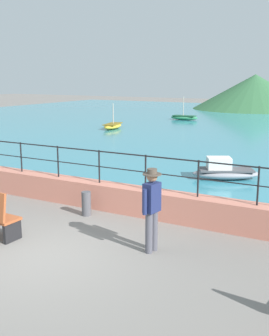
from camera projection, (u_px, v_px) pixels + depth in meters
The scene contains 9 objects.
ground_plane at pixel (42, 254), 8.55m from camera, with size 120.00×120.00×0.00m, color slate.
promenade_wall at pixel (122, 199), 11.21m from camera, with size 20.00×0.56×0.70m, color tan.
railing at pixel (122, 163), 11.01m from camera, with size 18.44×0.04×0.90m.
hill_secondary at pixel (255, 92), 45.59m from camera, with size 13.48×13.48×3.77m, color #33663D.
person_walking at pixel (152, 206), 8.48m from camera, with size 0.38×0.56×1.75m.
bollard at pixel (86, 204), 10.88m from camera, with size 0.24×0.24×0.63m, color #4C4C51.
boat_0 at pixel (224, 171), 14.53m from camera, with size 2.45×1.87×0.76m.
boat_3 at pixel (184, 117), 34.37m from camera, with size 2.31×0.93×1.90m.
boat_4 at pixel (113, 126), 28.49m from camera, with size 1.33×2.43×1.70m.
Camera 1 is at (5.52, -6.07, 3.53)m, focal length 45.00 mm.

